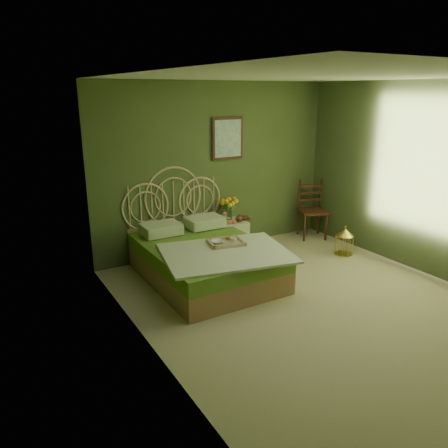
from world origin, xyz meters
TOP-DOWN VIEW (x-y plane):
  - floor at (0.00, 0.00)m, footprint 4.50×4.50m
  - ceiling at (0.00, 0.00)m, footprint 4.50×4.50m
  - wall_back at (0.00, 2.25)m, footprint 4.00×0.00m
  - wall_left at (-2.00, 0.00)m, footprint 0.00×4.50m
  - wall_right at (2.00, 0.00)m, footprint 0.00×4.50m
  - wall_art at (0.18, 2.22)m, footprint 0.54×0.04m
  - bed at (-0.75, 1.29)m, footprint 1.76×2.22m
  - nightstand at (0.09, 2.00)m, footprint 0.46×0.47m
  - chair at (1.67, 1.94)m, footprint 0.58×0.58m
  - birdcage at (1.55, 0.96)m, footprint 0.27×0.27m
  - book_lower at (0.26, 2.00)m, footprint 0.18×0.23m
  - book_upper at (0.26, 2.00)m, footprint 0.23×0.25m
  - cereal_bowl at (-0.64, 1.10)m, footprint 0.19×0.19m
  - coffee_cup at (-0.46, 0.99)m, footprint 0.10×0.10m

SIDE VIEW (x-z plane):
  - floor at x=0.00m, z-range 0.00..0.00m
  - birdcage at x=1.55m, z-range 0.00..0.41m
  - bed at x=-0.75m, z-range -0.39..0.99m
  - nightstand at x=0.09m, z-range -0.12..0.81m
  - book_lower at x=0.26m, z-range 0.50..0.52m
  - book_upper at x=0.26m, z-range 0.52..0.54m
  - chair at x=1.67m, z-range 0.05..1.04m
  - cereal_bowl at x=-0.64m, z-range 0.53..0.57m
  - coffee_cup at x=-0.46m, z-range 0.53..0.61m
  - wall_back at x=0.00m, z-range -0.70..3.30m
  - wall_left at x=-2.00m, z-range -0.95..3.55m
  - wall_right at x=2.00m, z-range -0.95..3.55m
  - wall_art at x=0.18m, z-range 1.43..2.07m
  - ceiling at x=0.00m, z-range 2.60..2.60m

